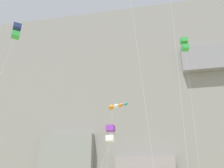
{
  "coord_description": "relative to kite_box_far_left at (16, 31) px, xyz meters",
  "views": [
    {
      "loc": [
        3.18,
        -8.89,
        2.56
      ],
      "look_at": [
        -2.53,
        21.8,
        17.33
      ],
      "focal_mm": 39.5,
      "sensor_mm": 36.0,
      "label": 1
    }
  ],
  "objects": [
    {
      "name": "kite_box_high_center",
      "position": [
        12.29,
        3.34,
        -13.65
      ],
      "size": [
        2.98,
        3.34,
        10.41
      ],
      "color": "purple",
      "rests_on": "ground"
    },
    {
      "name": "kite_windsock_front_field",
      "position": [
        10.36,
        18.46,
        -4.78
      ],
      "size": [
        4.44,
        6.3,
        19.08
      ],
      "color": "orange",
      "rests_on": "ground"
    },
    {
      "name": "cliff_face",
      "position": [
        14.38,
        47.33,
        4.94
      ],
      "size": [
        180.0,
        28.05,
        56.24
      ],
      "color": "gray",
      "rests_on": "ground"
    },
    {
      "name": "kite_box_upper_right",
      "position": [
        22.07,
        4.56,
        -1.84
      ],
      "size": [
        1.38,
        2.72,
        22.22
      ],
      "color": "green",
      "rests_on": "ground"
    },
    {
      "name": "kite_box_far_left",
      "position": [
        0.0,
        0.0,
        0.0
      ],
      "size": [
        1.43,
        5.31,
        24.19
      ],
      "color": "navy",
      "rests_on": "ground"
    }
  ]
}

